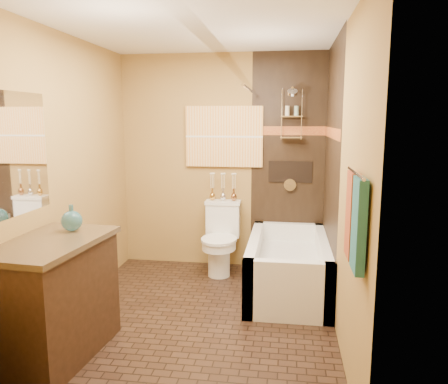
% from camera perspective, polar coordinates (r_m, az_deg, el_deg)
% --- Properties ---
extents(floor, '(3.00, 3.00, 0.00)m').
position_cam_1_polar(floor, '(4.05, -3.55, -16.10)').
color(floor, black).
rests_on(floor, ground).
extents(wall_left, '(0.02, 3.00, 2.50)m').
position_cam_1_polar(wall_left, '(4.11, -20.35, 1.91)').
color(wall_left, olive).
rests_on(wall_left, floor).
extents(wall_right, '(0.02, 3.00, 2.50)m').
position_cam_1_polar(wall_right, '(3.64, 15.08, 1.26)').
color(wall_right, olive).
rests_on(wall_right, floor).
extents(wall_back, '(2.40, 0.02, 2.50)m').
position_cam_1_polar(wall_back, '(5.16, -0.27, 3.93)').
color(wall_back, olive).
rests_on(wall_back, floor).
extents(wall_front, '(2.40, 0.02, 2.50)m').
position_cam_1_polar(wall_front, '(2.27, -11.69, -3.44)').
color(wall_front, olive).
rests_on(wall_front, floor).
extents(ceiling, '(3.00, 3.00, 0.00)m').
position_cam_1_polar(ceiling, '(3.73, -3.97, 21.06)').
color(ceiling, silver).
rests_on(ceiling, wall_back).
extents(alcove_tile_back, '(0.85, 0.01, 2.50)m').
position_cam_1_polar(alcove_tile_back, '(5.09, 8.39, 3.75)').
color(alcove_tile_back, black).
rests_on(alcove_tile_back, wall_back).
extents(alcove_tile_right, '(0.01, 1.50, 2.50)m').
position_cam_1_polar(alcove_tile_right, '(4.37, 13.81, 2.66)').
color(alcove_tile_right, black).
rests_on(alcove_tile_right, wall_right).
extents(mosaic_band_back, '(0.85, 0.01, 0.10)m').
position_cam_1_polar(mosaic_band_back, '(5.06, 8.50, 7.92)').
color(mosaic_band_back, '#94361B').
rests_on(mosaic_band_back, alcove_tile_back).
extents(mosaic_band_right, '(0.01, 1.50, 0.10)m').
position_cam_1_polar(mosaic_band_right, '(4.35, 13.87, 7.51)').
color(mosaic_band_right, '#94361B').
rests_on(mosaic_band_right, alcove_tile_right).
extents(alcove_niche, '(0.50, 0.01, 0.25)m').
position_cam_1_polar(alcove_niche, '(5.09, 8.65, 2.62)').
color(alcove_niche, black).
rests_on(alcove_niche, alcove_tile_back).
extents(shower_fixtures, '(0.24, 0.33, 1.16)m').
position_cam_1_polar(shower_fixtures, '(4.95, 8.80, 8.41)').
color(shower_fixtures, silver).
rests_on(shower_fixtures, floor).
extents(curtain_rod, '(0.03, 1.55, 0.03)m').
position_cam_1_polar(curtain_rod, '(4.35, 3.56, 13.03)').
color(curtain_rod, silver).
rests_on(curtain_rod, wall_back).
extents(towel_bar, '(0.02, 0.55, 0.02)m').
position_cam_1_polar(towel_bar, '(2.57, 16.84, 2.39)').
color(towel_bar, silver).
rests_on(towel_bar, wall_right).
extents(towel_teal, '(0.05, 0.22, 0.52)m').
position_cam_1_polar(towel_teal, '(2.49, 17.20, -4.16)').
color(towel_teal, '#1D5661').
rests_on(towel_teal, towel_bar).
extents(towel_rust, '(0.05, 0.22, 0.52)m').
position_cam_1_polar(towel_rust, '(2.74, 16.38, -2.89)').
color(towel_rust, maroon).
rests_on(towel_rust, towel_bar).
extents(sunset_painting, '(0.90, 0.04, 0.70)m').
position_cam_1_polar(sunset_painting, '(5.11, 0.01, 7.25)').
color(sunset_painting, orange).
rests_on(sunset_painting, wall_back).
extents(vanity_mirror, '(0.01, 1.00, 0.90)m').
position_cam_1_polar(vanity_mirror, '(3.44, -26.44, 4.33)').
color(vanity_mirror, white).
rests_on(vanity_mirror, wall_left).
extents(bathtub, '(0.80, 1.50, 0.55)m').
position_cam_1_polar(bathtub, '(4.59, 8.39, -10.08)').
color(bathtub, white).
rests_on(bathtub, floor).
extents(toilet, '(0.41, 0.61, 0.81)m').
position_cam_1_polar(toilet, '(5.02, -0.43, -6.00)').
color(toilet, white).
rests_on(toilet, floor).
extents(vanity, '(0.70, 1.06, 0.89)m').
position_cam_1_polar(vanity, '(3.53, -21.55, -12.81)').
color(vanity, black).
rests_on(vanity, floor).
extents(teal_bottle, '(0.20, 0.20, 0.25)m').
position_cam_1_polar(teal_bottle, '(3.57, -19.29, -3.22)').
color(teal_bottle, '#266674').
rests_on(teal_bottle, vanity).
extents(bud_vases, '(0.32, 0.07, 0.32)m').
position_cam_1_polar(bud_vases, '(5.08, -0.13, 0.78)').
color(bud_vases, '#BA8A3A').
rests_on(bud_vases, toilet).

